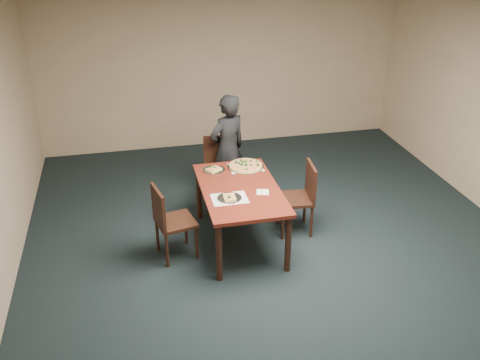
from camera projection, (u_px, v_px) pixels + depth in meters
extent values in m
plane|color=black|center=(292.00, 277.00, 5.95)|extent=(8.00, 8.00, 0.00)
plane|color=tan|center=(221.00, 64.00, 8.81)|extent=(6.00, 0.00, 6.00)
plane|color=white|center=(306.00, 19.00, 4.69)|extent=(8.00, 8.00, 0.00)
cube|color=#521810|center=(240.00, 189.00, 6.27)|extent=(0.90, 1.50, 0.04)
cylinder|color=black|center=(219.00, 253.00, 5.76)|extent=(0.07, 0.07, 0.70)
cylinder|color=black|center=(199.00, 194.00, 6.96)|extent=(0.07, 0.07, 0.70)
cylinder|color=black|center=(288.00, 244.00, 5.91)|extent=(0.07, 0.07, 0.70)
cylinder|color=black|center=(257.00, 188.00, 7.11)|extent=(0.07, 0.07, 0.70)
cube|color=black|center=(220.00, 172.00, 7.32)|extent=(0.45, 0.45, 0.04)
cylinder|color=black|center=(209.00, 194.00, 7.24)|extent=(0.04, 0.04, 0.43)
cylinder|color=black|center=(207.00, 182.00, 7.56)|extent=(0.04, 0.04, 0.43)
cylinder|color=black|center=(235.00, 192.00, 7.29)|extent=(0.04, 0.04, 0.43)
cylinder|color=black|center=(232.00, 181.00, 7.60)|extent=(0.04, 0.04, 0.43)
cube|color=black|center=(219.00, 150.00, 7.38)|extent=(0.42, 0.07, 0.44)
cube|color=black|center=(176.00, 222.00, 6.14)|extent=(0.50, 0.50, 0.04)
cylinder|color=black|center=(197.00, 243.00, 6.17)|extent=(0.04, 0.04, 0.43)
cylinder|color=black|center=(167.00, 251.00, 6.03)|extent=(0.04, 0.04, 0.43)
cylinder|color=black|center=(186.00, 228.00, 6.46)|extent=(0.04, 0.04, 0.43)
cylinder|color=black|center=(157.00, 235.00, 6.33)|extent=(0.04, 0.04, 0.43)
cube|color=black|center=(158.00, 207.00, 5.96)|extent=(0.12, 0.42, 0.44)
cube|color=black|center=(295.00, 199.00, 6.63)|extent=(0.46, 0.46, 0.04)
cylinder|color=black|center=(277.00, 209.00, 6.87)|extent=(0.04, 0.04, 0.43)
cylinder|color=black|center=(305.00, 208.00, 6.91)|extent=(0.04, 0.04, 0.43)
cylinder|color=black|center=(283.00, 224.00, 6.55)|extent=(0.04, 0.04, 0.43)
cylinder|color=black|center=(311.00, 222.00, 6.59)|extent=(0.04, 0.04, 0.43)
cube|color=black|center=(311.00, 181.00, 6.54)|extent=(0.08, 0.42, 0.44)
imported|color=black|center=(228.00, 149.00, 7.22)|extent=(0.66, 0.57, 1.53)
cube|color=white|center=(246.00, 167.00, 6.76)|extent=(0.42, 0.32, 0.00)
cube|color=white|center=(230.00, 199.00, 6.02)|extent=(0.40, 0.30, 0.00)
cylinder|color=silver|center=(246.00, 167.00, 6.75)|extent=(0.46, 0.46, 0.01)
cylinder|color=gold|center=(246.00, 165.00, 6.74)|extent=(0.41, 0.41, 0.02)
cylinder|color=#EEC97C|center=(246.00, 164.00, 6.74)|extent=(0.37, 0.37, 0.01)
sphere|color=#133D14|center=(251.00, 161.00, 6.80)|extent=(0.03, 0.03, 0.03)
sphere|color=#133D14|center=(257.00, 161.00, 6.80)|extent=(0.03, 0.03, 0.03)
sphere|color=#133D14|center=(258.00, 165.00, 6.69)|extent=(0.04, 0.04, 0.04)
sphere|color=#133D14|center=(246.00, 165.00, 6.70)|extent=(0.04, 0.04, 0.04)
sphere|color=#133D14|center=(242.00, 161.00, 6.81)|extent=(0.03, 0.03, 0.03)
sphere|color=#133D14|center=(239.00, 163.00, 6.74)|extent=(0.03, 0.03, 0.03)
sphere|color=#133D14|center=(251.00, 165.00, 6.70)|extent=(0.03, 0.03, 0.03)
sphere|color=#133D14|center=(246.00, 161.00, 6.79)|extent=(0.04, 0.04, 0.04)
sphere|color=#133D14|center=(241.00, 160.00, 6.82)|extent=(0.03, 0.03, 0.03)
sphere|color=#133D14|center=(243.00, 162.00, 6.76)|extent=(0.03, 0.03, 0.03)
sphere|color=#133D14|center=(242.00, 165.00, 6.70)|extent=(0.04, 0.04, 0.04)
sphere|color=#133D14|center=(247.00, 169.00, 6.59)|extent=(0.03, 0.03, 0.03)
sphere|color=#133D14|center=(236.00, 162.00, 6.76)|extent=(0.04, 0.04, 0.04)
cylinder|color=silver|center=(230.00, 198.00, 6.01)|extent=(0.28, 0.28, 0.01)
cube|color=gold|center=(229.00, 197.00, 6.01)|extent=(0.14, 0.17, 0.02)
cube|color=#EEC97C|center=(229.00, 196.00, 6.00)|extent=(0.10, 0.14, 0.01)
sphere|color=#133D14|center=(229.00, 197.00, 5.96)|extent=(0.03, 0.03, 0.03)
sphere|color=#133D14|center=(229.00, 197.00, 5.96)|extent=(0.03, 0.03, 0.03)
cylinder|color=silver|center=(214.00, 170.00, 6.67)|extent=(0.28, 0.28, 0.01)
cube|color=gold|center=(214.00, 169.00, 6.67)|extent=(0.21, 0.20, 0.02)
cube|color=#EEC97C|center=(214.00, 168.00, 6.66)|extent=(0.17, 0.16, 0.01)
sphere|color=#133D14|center=(210.00, 167.00, 6.67)|extent=(0.03, 0.03, 0.03)
sphere|color=#133D14|center=(214.00, 167.00, 6.67)|extent=(0.03, 0.03, 0.03)
cube|color=white|center=(263.00, 192.00, 6.15)|extent=(0.17, 0.17, 0.01)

